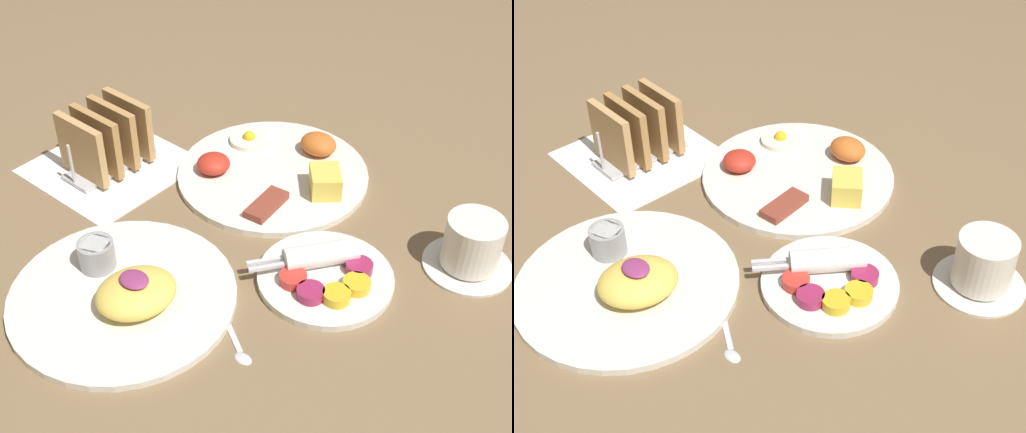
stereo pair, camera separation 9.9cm
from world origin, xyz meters
TOP-DOWN VIEW (x-y plane):
  - ground_plane at (0.00, 0.00)m, footprint 3.00×3.00m
  - napkin_flat at (-0.24, 0.02)m, footprint 0.22×0.22m
  - plate_breakfast at (-0.02, 0.17)m, footprint 0.30×0.30m
  - plate_condiments at (0.18, 0.03)m, footprint 0.18×0.18m
  - plate_foreground at (0.00, -0.17)m, footprint 0.29×0.29m
  - toast_rack at (-0.24, 0.02)m, footprint 0.10×0.15m
  - coffee_cup at (0.31, 0.17)m, footprint 0.12×0.12m
  - teaspoon at (0.15, -0.13)m, footprint 0.12×0.07m

SIDE VIEW (x-z plane):
  - ground_plane at x=0.00m, z-range 0.00..0.00m
  - napkin_flat at x=-0.24m, z-range 0.00..0.00m
  - teaspoon at x=0.15m, z-range 0.00..0.01m
  - plate_breakfast at x=-0.02m, z-range -0.01..0.03m
  - plate_condiments at x=0.18m, z-range -0.01..0.03m
  - plate_foreground at x=0.00m, z-range -0.01..0.04m
  - coffee_cup at x=0.31m, z-range 0.00..0.08m
  - toast_rack at x=-0.24m, z-range 0.00..0.10m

